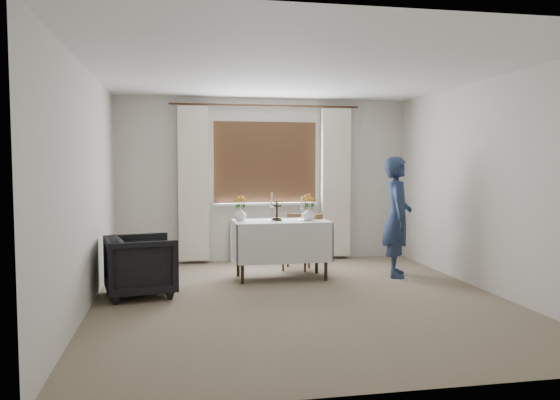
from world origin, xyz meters
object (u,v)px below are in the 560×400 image
at_px(wooden_chair, 296,242).
at_px(armchair, 141,266).
at_px(wooden_cross, 277,211).
at_px(flower_vase_right, 309,214).
at_px(person, 397,217).
at_px(flower_vase_left, 240,214).
at_px(altar_table, 281,250).

distance_m(wooden_chair, armchair, 2.38).
relative_size(wooden_cross, flower_vase_right, 1.49).
bearing_deg(wooden_chair, person, -4.99).
relative_size(armchair, flower_vase_right, 4.32).
bearing_deg(wooden_cross, person, 15.31).
height_order(wooden_cross, flower_vase_left, wooden_cross).
relative_size(wooden_chair, flower_vase_left, 4.68).
xyz_separation_m(wooden_cross, flower_vase_right, (0.42, -0.03, -0.04)).
bearing_deg(person, flower_vase_right, 103.54).
distance_m(altar_table, person, 1.61).
relative_size(wooden_chair, armchair, 1.03).
xyz_separation_m(altar_table, armchair, (-1.75, -0.62, -0.03)).
height_order(altar_table, flower_vase_left, flower_vase_left).
xyz_separation_m(armchair, person, (3.29, 0.49, 0.45)).
height_order(wooden_chair, wooden_cross, wooden_cross).
height_order(altar_table, flower_vase_right, flower_vase_right).
relative_size(wooden_chair, person, 0.49).
relative_size(wooden_cross, flower_vase_left, 1.56).
distance_m(altar_table, wooden_chair, 0.64).
height_order(wooden_chair, flower_vase_left, flower_vase_left).
relative_size(altar_table, flower_vase_right, 7.01).
height_order(wooden_cross, flower_vase_right, wooden_cross).
bearing_deg(flower_vase_right, person, -4.68).
bearing_deg(wooden_cross, armchair, -139.88).
bearing_deg(flower_vase_left, armchair, -149.89).
xyz_separation_m(armchair, flower_vase_right, (2.11, 0.59, 0.50)).
relative_size(wooden_chair, flower_vase_right, 4.46).
relative_size(armchair, person, 0.48).
relative_size(person, flower_vase_left, 9.46).
bearing_deg(person, flower_vase_left, 102.31).
relative_size(altar_table, flower_vase_left, 7.35).
distance_m(wooden_chair, flower_vase_left, 1.07).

